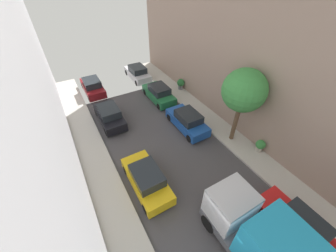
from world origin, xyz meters
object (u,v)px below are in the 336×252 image
(parked_car_right_1, at_px, (298,227))
(parked_car_right_3, at_px, (159,93))
(parked_car_left_4, at_px, (93,87))
(street_tree_1, at_px, (244,91))
(potted_plant_4, at_px, (181,83))
(parked_car_left_2, at_px, (147,179))
(potted_plant_2, at_px, (260,145))
(parked_car_left_3, at_px, (109,115))
(parked_car_right_4, at_px, (138,73))
(parked_car_right_2, at_px, (187,121))

(parked_car_right_1, height_order, parked_car_right_3, same)
(parked_car_left_4, height_order, street_tree_1, street_tree_1)
(potted_plant_4, bearing_deg, parked_car_left_2, -132.32)
(parked_car_left_4, bearing_deg, potted_plant_2, -60.32)
(parked_car_left_3, distance_m, parked_car_right_3, 5.51)
(parked_car_left_3, xyz_separation_m, potted_plant_4, (8.34, 1.66, 0.08))
(parked_car_right_1, height_order, parked_car_right_4, same)
(parked_car_left_2, bearing_deg, parked_car_right_2, 33.21)
(parked_car_left_4, distance_m, parked_car_right_2, 11.17)
(parked_car_left_3, relative_size, parked_car_right_4, 1.00)
(parked_car_right_4, relative_size, potted_plant_4, 3.70)
(parked_car_right_2, relative_size, potted_plant_2, 4.36)
(parked_car_right_3, relative_size, potted_plant_4, 3.70)
(parked_car_left_2, distance_m, street_tree_1, 8.48)
(parked_car_right_2, distance_m, potted_plant_2, 5.82)
(parked_car_left_3, relative_size, parked_car_right_2, 1.00)
(parked_car_right_1, xyz_separation_m, potted_plant_2, (3.01, 4.94, -0.03))
(parked_car_right_1, bearing_deg, parked_car_left_4, 105.33)
(parked_car_right_2, distance_m, parked_car_right_3, 5.07)
(parked_car_right_2, distance_m, parked_car_right_4, 10.43)
(parked_car_left_2, height_order, parked_car_right_3, same)
(parked_car_right_3, xyz_separation_m, potted_plant_4, (2.94, 0.56, 0.08))
(parked_car_right_2, xyz_separation_m, potted_plant_4, (2.94, 5.63, 0.08))
(parked_car_right_2, height_order, potted_plant_4, parked_car_right_2)
(parked_car_right_1, relative_size, parked_car_right_3, 1.00)
(parked_car_left_2, relative_size, potted_plant_2, 4.36)
(parked_car_right_2, xyz_separation_m, parked_car_right_3, (0.00, 5.07, 0.00))
(parked_car_left_2, height_order, parked_car_right_4, same)
(parked_car_right_1, bearing_deg, potted_plant_2, 58.69)
(parked_car_right_2, height_order, potted_plant_2, parked_car_right_2)
(parked_car_left_3, height_order, parked_car_right_1, same)
(potted_plant_2, bearing_deg, parked_car_right_1, -121.31)
(parked_car_right_2, relative_size, parked_car_right_4, 1.00)
(parked_car_left_4, relative_size, street_tree_1, 0.73)
(street_tree_1, height_order, potted_plant_4, street_tree_1)
(parked_car_right_4, bearing_deg, parked_car_right_3, -90.00)
(parked_car_left_4, relative_size, potted_plant_4, 3.70)
(parked_car_right_3, bearing_deg, parked_car_left_2, -122.11)
(parked_car_left_3, relative_size, potted_plant_2, 4.36)
(parked_car_left_2, xyz_separation_m, parked_car_right_1, (5.40, -6.39, 0.00))
(parked_car_left_2, distance_m, potted_plant_4, 12.39)
(potted_plant_4, bearing_deg, parked_car_left_3, -168.76)
(parked_car_right_4, bearing_deg, potted_plant_4, -58.51)
(parked_car_right_1, distance_m, parked_car_right_4, 20.35)
(parked_car_left_2, bearing_deg, potted_plant_4, 47.68)
(street_tree_1, relative_size, potted_plant_2, 5.99)
(parked_car_left_4, bearing_deg, parked_car_left_2, -90.00)
(parked_car_left_2, relative_size, parked_car_right_1, 1.00)
(parked_car_right_4, bearing_deg, parked_car_left_4, -173.05)
(parked_car_right_4, height_order, potted_plant_4, parked_car_right_4)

